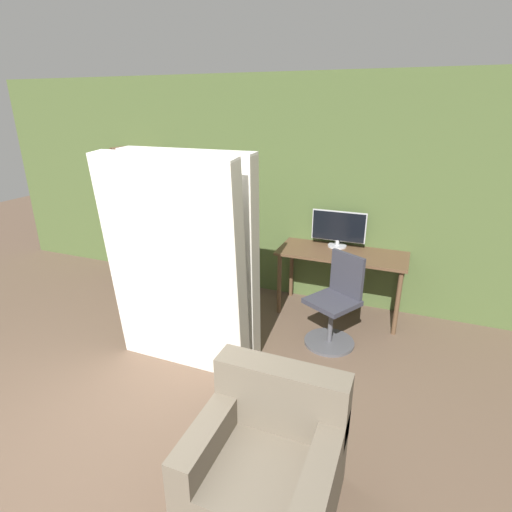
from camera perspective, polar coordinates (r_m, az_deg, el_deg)
ground_plane at (r=3.32m, az=-24.02°, el=-26.58°), size 16.00×16.00×0.00m
wall_back at (r=5.12m, az=-0.01°, el=9.52°), size 8.00×0.06×2.70m
desk at (r=4.68m, az=12.10°, el=-0.64°), size 1.45×0.61×0.78m
monitor at (r=4.76m, az=11.70°, el=3.93°), size 0.63×0.22×0.43m
office_chair at (r=4.21m, az=11.24°, el=-7.31°), size 0.60×0.60×0.96m
bookshelf at (r=5.94m, az=-16.30°, el=6.26°), size 0.64×0.28×1.81m
mattress_near at (r=3.59m, az=-11.49°, el=-1.79°), size 1.30×0.34×2.00m
mattress_far at (r=3.83m, az=-8.99°, el=-0.17°), size 1.30×0.25×2.00m
armchair at (r=2.73m, az=1.69°, el=-27.35°), size 0.85×0.80×0.85m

